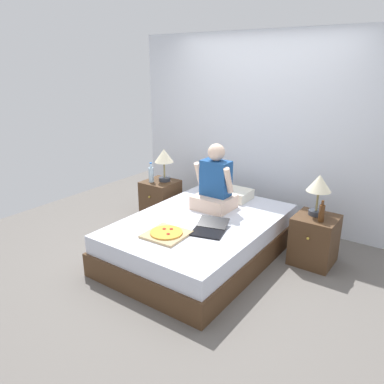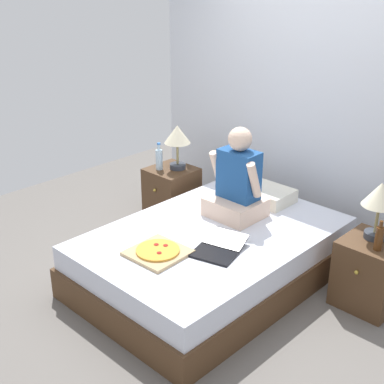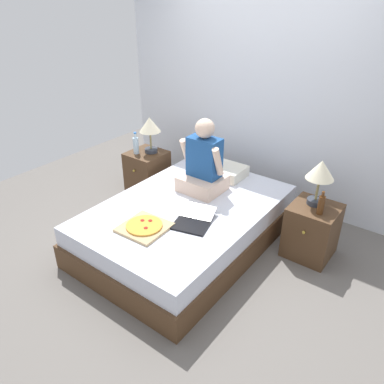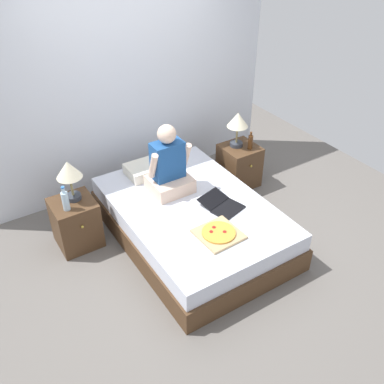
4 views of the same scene
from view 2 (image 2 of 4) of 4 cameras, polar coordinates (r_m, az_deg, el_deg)
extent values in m
plane|color=#66605B|center=(4.57, 2.14, -9.25)|extent=(5.83, 5.83, 0.00)
cube|color=silver|center=(5.16, 13.27, 9.18)|extent=(3.83, 0.12, 2.50)
cube|color=#4C331E|center=(4.50, 2.16, -7.88)|extent=(1.47, 2.15, 0.26)
cube|color=silver|center=(4.39, 2.20, -5.35)|extent=(1.43, 2.09, 0.20)
cube|color=#4C331E|center=(5.48, -2.17, -0.16)|extent=(0.44, 0.44, 0.54)
sphere|color=gold|center=(5.30, -4.02, 0.19)|extent=(0.03, 0.03, 0.03)
cylinder|color=#333842|center=(5.38, -1.54, 2.77)|extent=(0.16, 0.16, 0.05)
cylinder|color=olive|center=(5.33, -1.56, 4.13)|extent=(0.02, 0.02, 0.22)
cone|color=beige|center=(5.27, -1.58, 6.18)|extent=(0.26, 0.26, 0.18)
cylinder|color=silver|center=(5.34, -3.53, 3.47)|extent=(0.07, 0.07, 0.20)
cylinder|color=silver|center=(5.30, -3.56, 4.79)|extent=(0.03, 0.03, 0.06)
cylinder|color=blue|center=(5.29, -3.57, 5.17)|extent=(0.04, 0.03, 0.02)
cube|color=#4C331E|center=(4.35, 18.44, -8.18)|extent=(0.44, 0.44, 0.54)
sphere|color=gold|center=(4.11, 17.13, -8.20)|extent=(0.03, 0.03, 0.03)
cylinder|color=#333842|center=(4.26, 18.89, -4.36)|extent=(0.16, 0.16, 0.05)
cylinder|color=olive|center=(4.20, 19.12, -2.72)|extent=(0.02, 0.02, 0.22)
cone|color=beige|center=(4.12, 19.49, -0.22)|extent=(0.26, 0.26, 0.18)
cylinder|color=#512D14|center=(4.07, 19.31, -4.71)|extent=(0.06, 0.06, 0.18)
cylinder|color=#512D14|center=(4.02, 19.53, -3.26)|extent=(0.03, 0.03, 0.05)
cube|color=silver|center=(4.93, 7.66, -0.15)|extent=(0.52, 0.34, 0.12)
cube|color=beige|center=(4.58, 4.65, -1.60)|extent=(0.44, 0.40, 0.16)
cube|color=#1E4C8C|center=(4.49, 5.01, 1.87)|extent=(0.34, 0.20, 0.42)
sphere|color=beige|center=(4.39, 5.15, 5.64)|extent=(0.20, 0.20, 0.20)
cylinder|color=beige|center=(4.57, 2.69, 2.60)|extent=(0.07, 0.18, 0.32)
cylinder|color=beige|center=(4.33, 6.64, 1.28)|extent=(0.07, 0.18, 0.32)
cube|color=black|center=(3.99, 2.31, -6.70)|extent=(0.37, 0.30, 0.02)
cube|color=black|center=(4.14, 3.61, -5.02)|extent=(0.35, 0.27, 0.06)
cube|color=tan|center=(4.02, -3.66, -6.48)|extent=(0.42, 0.42, 0.03)
cylinder|color=gold|center=(4.01, -3.67, -6.22)|extent=(0.33, 0.33, 0.02)
cylinder|color=maroon|center=(4.06, -3.83, -5.61)|extent=(0.04, 0.04, 0.00)
cylinder|color=maroon|center=(3.95, -3.51, -6.50)|extent=(0.04, 0.04, 0.00)
cylinder|color=maroon|center=(4.05, -2.84, -5.70)|extent=(0.04, 0.04, 0.00)
camera|label=1|loc=(0.63, -69.06, -29.31)|focal=35.00mm
camera|label=3|loc=(0.68, -15.47, 14.84)|focal=35.00mm
camera|label=4|loc=(4.56, -53.62, 23.73)|focal=40.00mm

